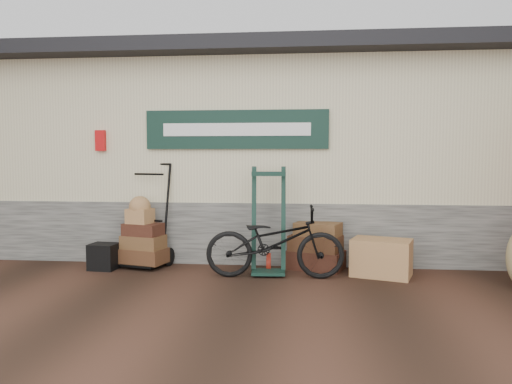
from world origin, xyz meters
The scene contains 8 objects.
ground centered at (0.00, 0.00, 0.00)m, with size 80.00×80.00×0.00m, color black.
station_building centered at (-0.01, 2.74, 1.61)m, with size 14.40×4.10×3.20m.
porter_trolley centered at (-1.55, 0.85, 0.75)m, with size 0.75×0.56×1.50m, color black, non-canonical shape.
green_barrow centered at (0.19, 0.52, 0.71)m, with size 0.52×0.44×1.43m, color black, non-canonical shape.
suitcase_stack centered at (0.83, 0.85, 0.33)m, with size 0.75×0.47×0.67m, color #3E1B13, non-canonical shape.
wicker_hamper centered at (1.68, 0.52, 0.24)m, with size 0.75×0.49×0.49m, color #9B6D3E.
black_trunk centered at (-2.11, 0.52, 0.18)m, with size 0.36×0.31×0.36m, color black.
bicycle centered at (0.29, 0.29, 0.52)m, with size 1.79×0.62×1.04m, color black.
Camera 1 is at (0.69, -6.08, 1.59)m, focal length 35.00 mm.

